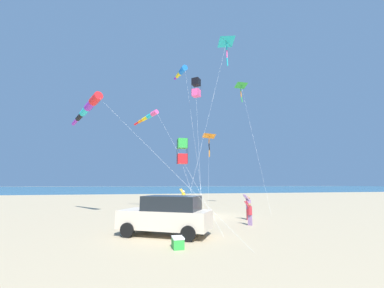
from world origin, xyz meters
TOP-DOWN VIEW (x-y plane):
  - ground_plane at (0.00, 0.00)m, footprint 600.00×600.00m
  - ocean_water_strip at (-165.00, 0.00)m, footprint 240.00×600.00m
  - parked_car at (6.41, -3.65)m, footprint 3.75×4.65m
  - cooler_box at (8.86, -3.55)m, footprint 0.62×0.42m
  - person_adult_flyer at (-6.50, -0.22)m, footprint 0.67×0.71m
  - person_child_green_jacket at (2.62, 2.49)m, footprint 0.42×0.53m
  - person_child_grey_jacket at (-2.68, -3.11)m, footprint 0.41×0.35m
  - person_bystander_far at (4.68, 1.54)m, footprint 0.51×0.50m
  - kite_box_green_low_center at (-5.38, 0.87)m, footprint 8.40×2.19m
  - kite_delta_striped_overhead at (-7.17, 6.95)m, footprint 8.80×2.37m
  - kite_windsock_yellow_midlevel at (-13.74, 0.82)m, footprint 18.81×1.90m
  - kite_windsock_small_distant at (-2.69, -9.16)m, footprint 16.18×10.14m
  - kite_box_blue_topmost at (3.70, -2.38)m, footprint 4.23×0.71m
  - kite_windsock_teal_far_right at (-6.18, -4.00)m, footprint 15.59×4.35m
  - kite_delta_rainbow_low_near at (-3.28, 3.61)m, footprint 9.51×7.26m
  - kite_delta_purple_drifting at (-13.63, 4.88)m, footprint 10.52×4.21m

SIDE VIEW (x-z plane):
  - ground_plane at x=0.00m, z-range 0.00..0.00m
  - ocean_water_strip at x=-165.00m, z-range 0.00..0.01m
  - cooler_box at x=8.86m, z-range 0.00..0.42m
  - person_child_grey_jacket at x=-2.68m, z-range 0.05..1.28m
  - person_bystander_far at x=4.68m, z-range 0.06..1.48m
  - person_child_green_jacket at x=2.62m, z-range 0.08..1.81m
  - parked_car at x=6.41m, z-range 0.03..1.88m
  - person_adult_flyer at x=-6.50m, z-range 0.09..2.06m
  - kite_box_blue_topmost at x=3.70m, z-range 1.82..7.04m
  - kite_windsock_small_distant at x=-2.69m, z-range 4.02..13.61m
  - kite_delta_purple_drifting at x=-13.63m, z-range 4.30..13.85m
  - kite_windsock_teal_far_right at x=-6.18m, z-range 4.39..14.17m
  - kite_box_green_low_center at x=-5.38m, z-range 5.79..19.35m
  - kite_delta_striped_overhead at x=-7.17m, z-range 6.85..21.33m
  - kite_delta_rainbow_low_near at x=-3.28m, z-range 8.24..25.65m
  - kite_windsock_yellow_midlevel at x=-13.74m, z-range 8.95..27.63m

